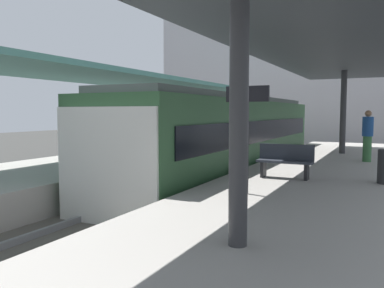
% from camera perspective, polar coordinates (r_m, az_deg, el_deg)
% --- Properties ---
extents(ground_plane, '(80.00, 80.00, 0.00)m').
position_cam_1_polar(ground_plane, '(11.31, -3.38, -9.13)').
color(ground_plane, '#383835').
extents(platform_left, '(4.40, 28.00, 1.00)m').
position_cam_1_polar(platform_left, '(13.47, -17.63, -4.95)').
color(platform_left, '#ADA8A0').
rests_on(platform_left, ground_plane).
extents(platform_right, '(4.40, 28.00, 1.00)m').
position_cam_1_polar(platform_right, '(9.93, 16.24, -8.28)').
color(platform_right, '#ADA8A0').
rests_on(platform_right, ground_plane).
extents(track_ballast, '(3.20, 28.00, 0.20)m').
position_cam_1_polar(track_ballast, '(11.29, -3.38, -8.63)').
color(track_ballast, '#59544C').
rests_on(track_ballast, ground_plane).
extents(rail_near_side, '(0.08, 28.00, 0.14)m').
position_cam_1_polar(rail_near_side, '(11.62, -6.50, -7.42)').
color(rail_near_side, slate).
rests_on(rail_near_side, track_ballast).
extents(rail_far_side, '(0.08, 28.00, 0.14)m').
position_cam_1_polar(rail_far_side, '(10.92, -0.07, -8.16)').
color(rail_far_side, slate).
rests_on(rail_far_side, track_ballast).
extents(commuter_train, '(2.78, 15.46, 3.10)m').
position_cam_1_polar(commuter_train, '(15.52, 5.68, 1.04)').
color(commuter_train, '#2D5633').
rests_on(commuter_train, track_ballast).
extents(canopy_left, '(4.18, 21.00, 3.03)m').
position_cam_1_polar(canopy_left, '(14.39, -14.05, 9.37)').
color(canopy_left, '#333335').
rests_on(canopy_left, platform_left).
extents(canopy_right, '(4.18, 21.00, 3.53)m').
position_cam_1_polar(canopy_right, '(11.20, 17.99, 13.22)').
color(canopy_right, '#333335').
rests_on(canopy_right, platform_right).
extents(platform_bench, '(1.40, 0.41, 0.86)m').
position_cam_1_polar(platform_bench, '(10.40, 13.26, -2.25)').
color(platform_bench, black).
rests_on(platform_bench, platform_right).
extents(platform_sign, '(0.90, 0.08, 2.21)m').
position_cam_1_polar(platform_sign, '(8.16, 7.92, 4.15)').
color(platform_sign, '#262628').
rests_on(platform_sign, platform_right).
extents(passenger_near_bench, '(0.36, 0.36, 1.75)m').
position_cam_1_polar(passenger_near_bench, '(14.72, 23.91, 1.19)').
color(passenger_near_bench, '#386B3D').
rests_on(passenger_near_bench, platform_right).
extents(station_building_backdrop, '(18.00, 6.00, 11.00)m').
position_cam_1_polar(station_building_backdrop, '(30.39, 13.98, 9.76)').
color(station_building_backdrop, '#B7B2B7').
rests_on(station_building_backdrop, ground_plane).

